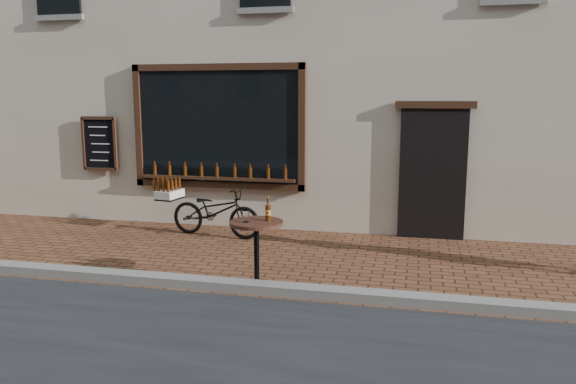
# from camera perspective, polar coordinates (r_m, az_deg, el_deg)

# --- Properties ---
(ground) EXTENTS (90.00, 90.00, 0.00)m
(ground) POSITION_cam_1_polar(r_m,az_deg,el_deg) (6.85, -1.72, -10.81)
(ground) COLOR #542D1B
(ground) RESTS_ON ground
(kerb) EXTENTS (90.00, 0.25, 0.12)m
(kerb) POSITION_cam_1_polar(r_m,az_deg,el_deg) (7.01, -1.30, -9.79)
(kerb) COLOR slate
(kerb) RESTS_ON ground
(cargo_bicycle) EXTENTS (2.03, 0.82, 0.94)m
(cargo_bicycle) POSITION_cam_1_polar(r_m,az_deg,el_deg) (9.76, -7.53, -1.89)
(cargo_bicycle) COLOR black
(cargo_bicycle) RESTS_ON ground
(bistro_table) EXTENTS (0.67, 0.67, 1.16)m
(bistro_table) POSITION_cam_1_polar(r_m,az_deg,el_deg) (7.06, -3.20, -4.94)
(bistro_table) COLOR black
(bistro_table) RESTS_ON ground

